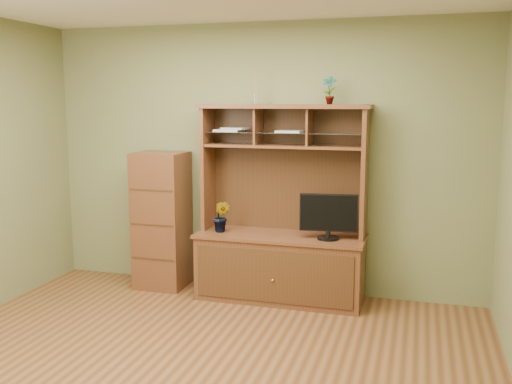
% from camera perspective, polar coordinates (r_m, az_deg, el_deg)
% --- Properties ---
extents(room, '(4.54, 4.04, 2.74)m').
position_cam_1_polar(room, '(3.91, -7.50, 0.44)').
color(room, '#532F17').
rests_on(room, ground).
extents(media_hutch, '(1.66, 0.61, 1.90)m').
position_cam_1_polar(media_hutch, '(5.60, 2.50, -5.48)').
color(media_hutch, '#452213').
rests_on(media_hutch, room).
extents(monitor, '(0.54, 0.21, 0.43)m').
position_cam_1_polar(monitor, '(5.35, 7.26, -2.35)').
color(monitor, black).
rests_on(monitor, media_hutch).
extents(orchid_plant, '(0.19, 0.16, 0.31)m').
position_cam_1_polar(orchid_plant, '(5.62, -3.47, -2.46)').
color(orchid_plant, '#38591E').
rests_on(orchid_plant, media_hutch).
extents(top_plant, '(0.15, 0.11, 0.26)m').
position_cam_1_polar(top_plant, '(5.41, 7.33, 10.08)').
color(top_plant, '#255D20').
rests_on(top_plant, media_hutch).
extents(reed_diffuser, '(0.06, 0.06, 0.29)m').
position_cam_1_polar(reed_diffuser, '(5.57, -0.03, 9.96)').
color(reed_diffuser, silver).
rests_on(reed_diffuser, media_hutch).
extents(magazines, '(0.89, 0.23, 0.04)m').
position_cam_1_polar(magazines, '(5.59, -0.56, 6.21)').
color(magazines, silver).
rests_on(magazines, media_hutch).
extents(side_cabinet, '(0.50, 0.46, 1.41)m').
position_cam_1_polar(side_cabinet, '(6.01, -9.40, -2.79)').
color(side_cabinet, '#452213').
rests_on(side_cabinet, room).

